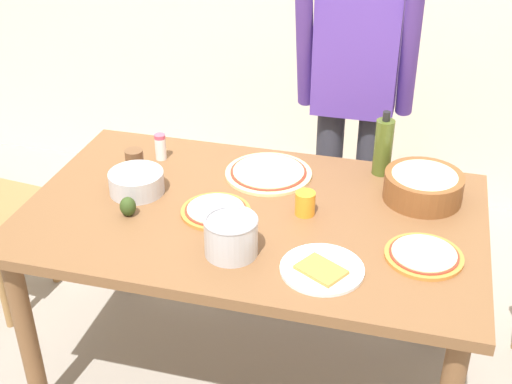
{
  "coord_description": "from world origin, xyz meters",
  "views": [
    {
      "loc": [
        0.53,
        -1.95,
        2.03
      ],
      "look_at": [
        0.0,
        0.05,
        0.81
      ],
      "focal_mm": 47.9,
      "sensor_mm": 36.0,
      "label": 1
    }
  ],
  "objects": [
    {
      "name": "person_cook",
      "position": [
        0.24,
        0.76,
        0.94
      ],
      "size": [
        0.49,
        0.25,
        1.62
      ],
      "color": "#2D2D38",
      "rests_on": "ground"
    },
    {
      "name": "pizza_raw_on_board",
      "position": [
        -0.01,
        0.27,
        0.77
      ],
      "size": [
        0.33,
        0.33,
        0.02
      ],
      "color": "beige",
      "rests_on": "dining_table"
    },
    {
      "name": "pizza_cooked_on_tray",
      "position": [
        -0.12,
        -0.04,
        0.77
      ],
      "size": [
        0.24,
        0.24,
        0.02
      ],
      "color": "#C67A33",
      "rests_on": "dining_table"
    },
    {
      "name": "avocado",
      "position": [
        -0.41,
        -0.13,
        0.8
      ],
      "size": [
        0.06,
        0.06,
        0.07
      ],
      "primitive_type": "ellipsoid",
      "color": "#2D4219",
      "rests_on": "dining_table"
    },
    {
      "name": "popcorn_bowl",
      "position": [
        0.57,
        0.24,
        0.82
      ],
      "size": [
        0.28,
        0.28,
        0.11
      ],
      "color": "brown",
      "rests_on": "dining_table"
    },
    {
      "name": "salt_shaker",
      "position": [
        -0.46,
        0.29,
        0.81
      ],
      "size": [
        0.04,
        0.04,
        0.11
      ],
      "color": "white",
      "rests_on": "dining_table"
    },
    {
      "name": "dining_table",
      "position": [
        0.0,
        0.0,
        0.67
      ],
      "size": [
        1.6,
        0.96,
        0.76
      ],
      "color": "brown",
      "rests_on": "ground"
    },
    {
      "name": "plate_with_slice",
      "position": [
        0.3,
        -0.28,
        0.77
      ],
      "size": [
        0.26,
        0.26,
        0.02
      ],
      "color": "white",
      "rests_on": "dining_table"
    },
    {
      "name": "olive_oil_bottle",
      "position": [
        0.4,
        0.39,
        0.87
      ],
      "size": [
        0.07,
        0.07,
        0.26
      ],
      "color": "#47561E",
      "rests_on": "dining_table"
    },
    {
      "name": "cup_orange",
      "position": [
        0.18,
        0.03,
        0.8
      ],
      "size": [
        0.07,
        0.07,
        0.08
      ],
      "primitive_type": "cylinder",
      "color": "orange",
      "rests_on": "dining_table"
    },
    {
      "name": "cup_small_brown",
      "position": [
        -0.52,
        0.17,
        0.8
      ],
      "size": [
        0.07,
        0.07,
        0.08
      ],
      "primitive_type": "cylinder",
      "color": "brown",
      "rests_on": "dining_table"
    },
    {
      "name": "steel_pot",
      "position": [
        -0.0,
        -0.26,
        0.83
      ],
      "size": [
        0.17,
        0.17,
        0.13
      ],
      "color": "#B7B7BC",
      "rests_on": "dining_table"
    },
    {
      "name": "pizza_second_cooked",
      "position": [
        0.59,
        -0.13,
        0.77
      ],
      "size": [
        0.25,
        0.25,
        0.02
      ],
      "color": "#C67A33",
      "rests_on": "dining_table"
    },
    {
      "name": "mixing_bowl_steel",
      "position": [
        -0.44,
        0.02,
        0.8
      ],
      "size": [
        0.2,
        0.2,
        0.08
      ],
      "color": "#B7B7BC",
      "rests_on": "dining_table"
    },
    {
      "name": "ground",
      "position": [
        0.0,
        0.0,
        0.0
      ],
      "size": [
        8.0,
        8.0,
        0.0
      ],
      "primitive_type": "plane",
      "color": "gray"
    }
  ]
}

